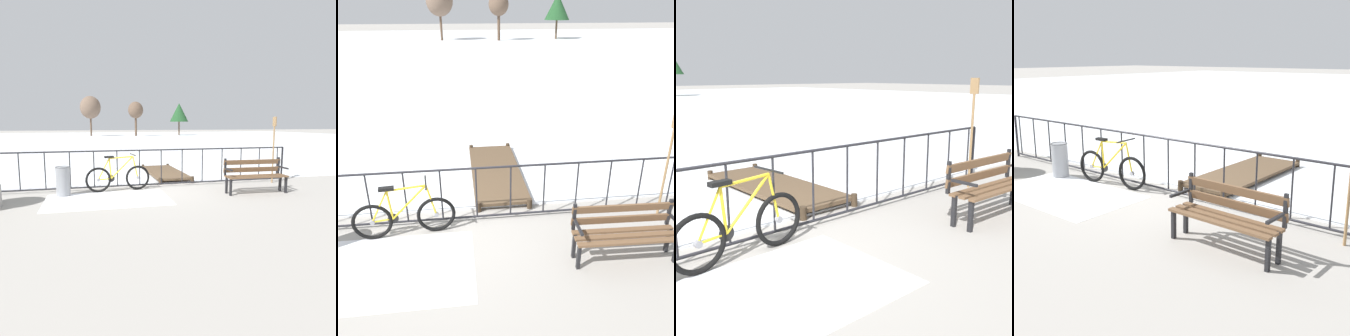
% 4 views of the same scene
% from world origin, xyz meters
% --- Properties ---
extents(ground_plane, '(160.00, 160.00, 0.00)m').
position_xyz_m(ground_plane, '(0.00, 0.00, 0.00)').
color(ground_plane, '#9E9991').
extents(frozen_pond, '(80.00, 56.00, 0.03)m').
position_xyz_m(frozen_pond, '(0.00, 28.40, 0.01)').
color(frozen_pond, white).
rests_on(frozen_pond, ground).
extents(snow_patch, '(2.88, 1.70, 0.01)m').
position_xyz_m(snow_patch, '(-0.94, -1.20, 0.00)').
color(snow_patch, white).
rests_on(snow_patch, ground).
extents(railing_fence, '(9.06, 0.06, 1.07)m').
position_xyz_m(railing_fence, '(0.00, 0.00, 0.56)').
color(railing_fence, '#232328').
rests_on(railing_fence, ground).
extents(bicycle_near_railing, '(1.71, 0.52, 0.97)m').
position_xyz_m(bicycle_near_railing, '(-0.62, -0.30, 0.37)').
color(bicycle_near_railing, black).
rests_on(bicycle_near_railing, ground).
extents(park_bench, '(1.62, 0.54, 0.89)m').
position_xyz_m(park_bench, '(2.80, -1.33, 0.51)').
color(park_bench, brown).
rests_on(park_bench, ground).
extents(trash_bin, '(0.35, 0.35, 0.73)m').
position_xyz_m(trash_bin, '(-2.00, -0.51, 0.37)').
color(trash_bin, gray).
rests_on(trash_bin, ground).
extents(oar_upright, '(0.04, 0.16, 1.98)m').
position_xyz_m(oar_upright, '(4.01, -0.25, 1.14)').
color(oar_upright, '#937047').
rests_on(oar_upright, ground).
extents(wooden_dock, '(1.10, 3.17, 0.20)m').
position_xyz_m(wooden_dock, '(1.16, 1.84, 0.12)').
color(wooden_dock, brown).
rests_on(wooden_dock, ground).
extents(tree_far_west, '(2.91, 2.91, 5.72)m').
position_xyz_m(tree_far_west, '(-1.07, 37.94, 4.09)').
color(tree_far_west, brown).
rests_on(tree_far_west, ground).
extents(tree_west_mid, '(2.18, 2.18, 4.96)m').
position_xyz_m(tree_west_mid, '(5.30, 36.90, 3.71)').
color(tree_west_mid, brown).
rests_on(tree_west_mid, ground).
extents(tree_centre, '(2.87, 2.87, 4.93)m').
position_xyz_m(tree_centre, '(12.21, 38.03, 3.51)').
color(tree_centre, brown).
rests_on(tree_centre, ground).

